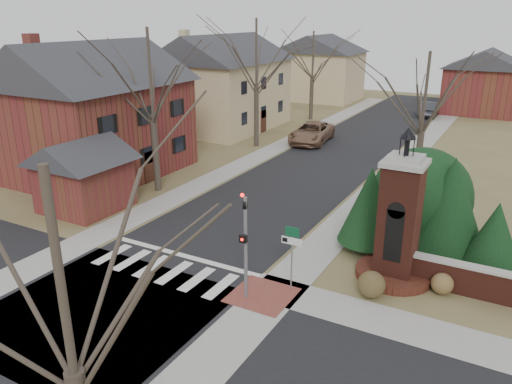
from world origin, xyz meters
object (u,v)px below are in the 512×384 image
Objects in this scene: traffic_signal_pole at (245,238)px; distant_car at (429,109)px; pickup_truck at (312,133)px; brick_gate_monument at (398,230)px; sign_post at (292,246)px.

traffic_signal_pole is 0.92× the size of distant_car.
pickup_truck is 1.26× the size of distant_car.
pickup_truck is (-7.70, 24.88, -1.73)m from traffic_signal_pole.
brick_gate_monument is 38.29m from distant_car.
sign_post reaches higher than distant_car.
traffic_signal_pole is 26.10m from pickup_truck.
pickup_truck is at bearing 110.97° from sign_post.
brick_gate_monument is at bearing 97.26° from distant_car.
sign_post is 0.45× the size of pickup_truck.
distant_car is (6.66, 17.38, -0.05)m from pickup_truck.
traffic_signal_pole is at bearing -132.43° from sign_post.
brick_gate_monument reaches higher than traffic_signal_pole.
brick_gate_monument reaches higher than sign_post.
distant_car is (-2.33, 40.84, -1.15)m from sign_post.
brick_gate_monument is at bearing -65.12° from pickup_truck.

